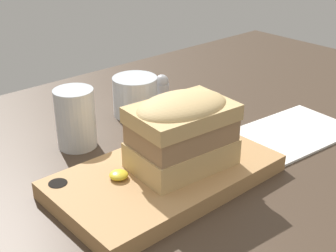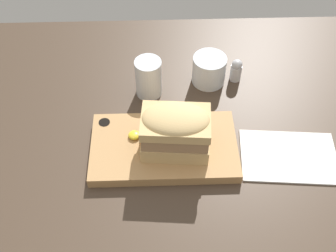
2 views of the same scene
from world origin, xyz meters
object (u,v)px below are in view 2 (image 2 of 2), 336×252
at_px(water_glass, 149,80).
at_px(napkin, 289,156).
at_px(salt_shaker, 236,70).
at_px(serving_board, 164,147).
at_px(wine_glass, 209,70).
at_px(sandwich, 176,129).

height_order(water_glass, napkin, water_glass).
relative_size(napkin, salt_shaker, 3.54).
bearing_deg(salt_shaker, serving_board, -130.04).
height_order(water_glass, wine_glass, water_glass).
bearing_deg(wine_glass, water_glass, -166.09).
bearing_deg(sandwich, napkin, -4.18).
distance_m(serving_board, napkin, 0.28).
xyz_separation_m(serving_board, sandwich, (0.02, -0.01, 0.07)).
bearing_deg(napkin, serving_board, 174.49).
bearing_deg(sandwich, wine_glass, 67.56).
xyz_separation_m(sandwich, water_glass, (-0.06, 0.19, -0.04)).
relative_size(serving_board, sandwich, 2.15).
bearing_deg(sandwich, serving_board, 161.62).
xyz_separation_m(serving_board, wine_glass, (0.12, 0.22, 0.02)).
height_order(serving_board, napkin, serving_board).
relative_size(serving_board, water_glass, 3.22).
height_order(wine_glass, napkin, wine_glass).
height_order(serving_board, wine_glass, wine_glass).
bearing_deg(water_glass, wine_glass, 13.91).
bearing_deg(wine_glass, napkin, -58.03).
height_order(serving_board, sandwich, sandwich).
xyz_separation_m(water_glass, wine_glass, (0.15, 0.04, -0.01)).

